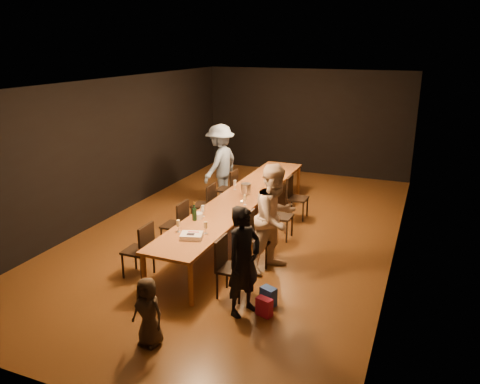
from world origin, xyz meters
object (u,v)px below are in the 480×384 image
at_px(table, 241,199).
at_px(chair_right_0, 233,268).
at_px(chair_right_3, 298,198).
at_px(man_blue, 220,163).
at_px(birthday_cake, 192,236).
at_px(chair_right_2, 281,216).
at_px(chair_left_0, 137,250).
at_px(chair_left_1, 174,225).
at_px(woman_birthday, 244,261).
at_px(champagne_bottle, 194,211).
at_px(child, 148,312).
at_px(plate_stack, 198,216).
at_px(chair_right_1, 260,239).
at_px(ice_bucket, 246,189).
at_px(chair_left_3, 227,189).
at_px(chair_left_2, 203,205).
at_px(woman_tan, 275,218).

xyz_separation_m(table, chair_right_0, (0.85, -2.40, -0.24)).
bearing_deg(chair_right_3, man_blue, -101.74).
bearing_deg(birthday_cake, chair_right_2, 52.42).
relative_size(table, chair_left_0, 6.45).
height_order(chair_left_1, man_blue, man_blue).
distance_m(chair_left_0, birthday_cake, 0.99).
height_order(chair_right_3, woman_birthday, woman_birthday).
bearing_deg(champagne_bottle, woman_birthday, -41.31).
bearing_deg(woman_birthday, child, 167.07).
distance_m(table, plate_stack, 1.43).
bearing_deg(chair_left_0, chair_left_1, 0.00).
height_order(chair_right_1, chair_right_2, same).
xyz_separation_m(chair_right_2, chair_left_1, (-1.70, -1.20, 0.00)).
bearing_deg(ice_bucket, table, -97.77).
bearing_deg(man_blue, table, 42.70).
xyz_separation_m(woman_birthday, plate_stack, (-1.42, 1.36, -0.00)).
distance_m(table, champagne_bottle, 1.54).
bearing_deg(chair_right_0, plate_stack, -132.25).
height_order(chair_right_1, plate_stack, chair_right_1).
xyz_separation_m(chair_left_3, champagne_bottle, (0.59, -2.70, 0.45)).
xyz_separation_m(plate_stack, champagne_bottle, (-0.01, -0.10, 0.12)).
bearing_deg(woman_birthday, chair_left_2, 59.52).
distance_m(man_blue, plate_stack, 3.18).
bearing_deg(chair_right_3, woman_tan, 6.83).
bearing_deg(chair_right_2, chair_left_1, -54.78).
bearing_deg(child, chair_right_0, 77.78).
xyz_separation_m(chair_right_0, woman_tan, (0.30, 1.09, 0.46)).
distance_m(woman_birthday, child, 1.46).
bearing_deg(chair_left_2, chair_right_0, -144.69).
bearing_deg(chair_left_3, champagne_bottle, -167.61).
height_order(chair_right_2, woman_tan, woman_tan).
distance_m(chair_left_1, birthday_cake, 1.40).
relative_size(woman_tan, ice_bucket, 8.24).
distance_m(chair_left_3, birthday_cake, 3.55).
bearing_deg(woman_birthday, chair_left_1, 75.65).
xyz_separation_m(chair_right_0, plate_stack, (-1.10, 1.00, 0.33)).
distance_m(woman_tan, child, 2.76).
xyz_separation_m(chair_left_3, man_blue, (-0.35, 0.43, 0.47)).
xyz_separation_m(chair_left_2, man_blue, (-0.35, 1.63, 0.47)).
height_order(chair_right_3, birthday_cake, chair_right_3).
distance_m(chair_right_0, woman_birthday, 0.59).
bearing_deg(ice_bucket, chair_right_1, -59.62).
relative_size(child, champagne_bottle, 2.76).
relative_size(plate_stack, ice_bucket, 0.79).
height_order(chair_left_2, plate_stack, chair_left_2).
bearing_deg(chair_left_2, child, -163.17).
xyz_separation_m(chair_right_0, child, (-0.52, -1.51, -0.00)).
distance_m(table, ice_bucket, 0.26).
bearing_deg(chair_left_2, chair_left_3, 0.00).
bearing_deg(man_blue, woman_tan, 44.99).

